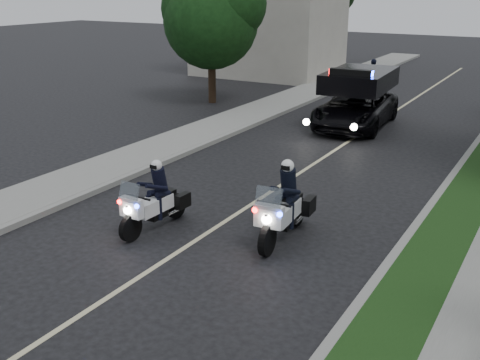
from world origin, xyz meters
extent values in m
plane|color=black|center=(0.00, 0.00, 0.00)|extent=(120.00, 120.00, 0.00)
cube|color=gray|center=(4.10, 10.00, 0.07)|extent=(0.20, 60.00, 0.15)
cube|color=#193814|center=(4.80, 10.00, 0.08)|extent=(1.20, 60.00, 0.16)
cube|color=gray|center=(-4.10, 10.00, 0.07)|extent=(0.20, 60.00, 0.15)
cube|color=gray|center=(-5.20, 10.00, 0.08)|extent=(2.00, 60.00, 0.16)
cube|color=#A8A396|center=(-10.00, 26.00, 3.50)|extent=(8.00, 6.00, 7.00)
cube|color=#BFB78C|center=(0.00, 10.00, 0.00)|extent=(0.12, 50.00, 0.01)
imported|color=black|center=(-0.59, 15.47, 0.00)|extent=(2.81, 5.45, 2.58)
imported|color=black|center=(-2.18, 22.49, 0.00)|extent=(0.72, 1.87, 0.97)
imported|color=black|center=(-2.18, 22.49, 0.00)|extent=(0.60, 0.42, 1.63)
camera|label=1|loc=(6.75, -6.24, 5.46)|focal=43.14mm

